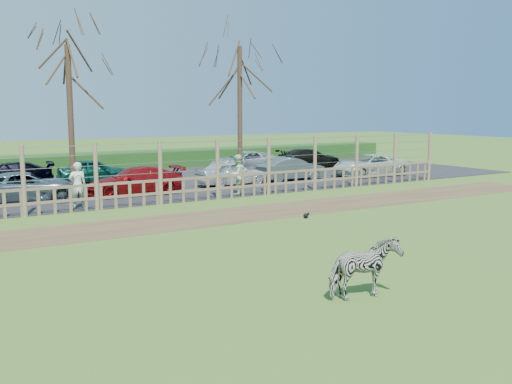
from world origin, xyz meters
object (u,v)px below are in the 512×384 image
tree_mid (69,82)px  zebra (364,268)px  car_3 (135,181)px  car_12 (245,161)px  car_4 (231,173)px  car_9 (7,175)px  tree_right (240,80)px  car_5 (291,169)px  crow (306,216)px  car_10 (94,171)px  car_6 (369,165)px  car_13 (310,158)px  visitor_a (78,185)px  visitor_b (237,175)px  car_2 (26,187)px

tree_mid → zebra: 18.63m
car_3 → car_12: 10.28m
car_4 → car_9: size_ratio=0.85×
tree_right → car_5: size_ratio=2.02×
tree_right → car_12: (1.61, 2.29, -4.60)m
tree_right → zebra: (-7.85, -18.60, -4.63)m
car_3 → car_12: (8.66, 5.53, 0.00)m
crow → car_12: bearing=68.0°
tree_right → car_10: size_ratio=2.09×
car_6 → car_13: 5.27m
car_6 → car_13: bearing=-174.7°
tree_right → visitor_a: size_ratio=4.26×
visitor_b → car_3: (-3.78, 2.23, -0.26)m
visitor_b → car_4: size_ratio=0.49×
car_12 → visitor_a: bearing=-59.5°
zebra → visitor_b: 13.92m
visitor_a → car_4: size_ratio=0.49×
zebra → car_12: car_12 is taller
car_13 → car_10: bearing=97.5°
car_2 → car_3: (4.37, -0.38, 0.00)m
car_12 → car_13: bearing=84.2°
car_13 → tree_right: bearing=114.6°
car_3 → car_13: size_ratio=1.00×
car_3 → tree_right: bearing=117.4°
zebra → car_10: car_10 is taller
tree_right → tree_mid: bearing=-176.8°
car_10 → car_12: same height
visitor_b → car_2: (-8.14, 2.60, -0.26)m
car_3 → car_2: bearing=-92.3°
crow → car_12: 14.62m
car_4 → car_5: bearing=-89.9°
visitor_a → car_4: 8.42m
visitor_a → car_12: visitor_a is taller
car_2 → car_5: (12.94, 0.24, 0.00)m
tree_mid → car_13: (15.21, 2.56, -4.23)m
car_5 → car_10: size_ratio=1.03×
visitor_a → car_6: (16.43, 2.19, -0.26)m
tree_mid → car_12: (10.61, 2.79, -4.23)m
car_12 → car_13: same height
zebra → visitor_a: 13.39m
car_4 → car_10: (-5.39, 4.47, 0.00)m
car_5 → car_12: (0.09, 4.92, 0.00)m
car_6 → car_2: bearing=-87.9°
tree_right → zebra: 20.72m
car_9 → crow: bearing=37.1°
car_9 → car_10: 4.02m
zebra → crow: zebra is taller
car_9 → car_13: same height
crow → car_5: car_5 is taller
tree_mid → car_3: (1.95, -2.74, -4.23)m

